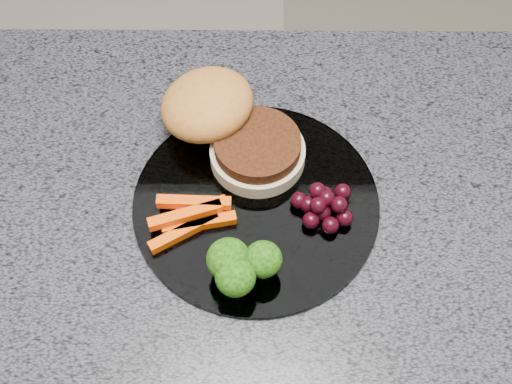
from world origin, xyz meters
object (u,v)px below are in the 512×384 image
burger (225,123)px  island_cabinet (304,383)px  grape_bunch (325,205)px  plate (256,204)px

burger → island_cabinet: bearing=-24.5°
island_cabinet → grape_bunch: (-0.01, 0.03, 0.49)m
plate → island_cabinet: bearing=-29.5°
plate → grape_bunch: 0.07m
island_cabinet → burger: 0.53m
island_cabinet → burger: burger is taller
plate → grape_bunch: size_ratio=4.05×
plate → burger: bearing=111.9°
island_cabinet → grape_bunch: size_ratio=18.71×
plate → burger: 0.10m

